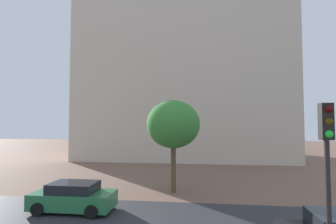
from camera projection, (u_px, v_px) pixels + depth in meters
ground_plane at (168, 222)px, 11.64m from camera, size 120.00×120.00×0.00m
landmark_building at (181, 70)px, 36.12m from camera, size 27.00×14.16×41.42m
car_green at (73, 197)px, 13.15m from camera, size 4.17×2.03×1.46m
traffic_light_pole at (328, 166)px, 6.13m from camera, size 0.28×0.34×4.99m
tree_curb_far at (173, 125)px, 16.89m from camera, size 3.53×3.53×6.06m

